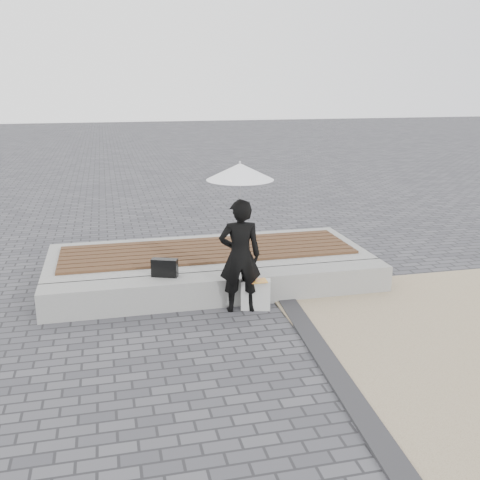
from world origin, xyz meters
The scene contains 10 objects.
ground centered at (0.00, 0.00, 0.00)m, with size 80.00×80.00×0.00m, color #4B4B50.
edging_band centered at (0.75, -0.50, 0.02)m, with size 0.25×5.20×0.04m, color #2E2D30.
seating_ledge centered at (0.00, 1.60, 0.20)m, with size 5.00×0.45×0.40m, color gray.
timber_platform centered at (0.00, 2.80, 0.20)m, with size 5.00×2.00×0.40m, color #A4A39E.
timber_decking centered at (0.00, 2.80, 0.42)m, with size 4.60×1.40×0.04m, color brown, non-canonical shape.
woman centered at (0.16, 1.25, 0.78)m, with size 0.57×0.37×1.55m, color black.
parasol centered at (0.16, 1.25, 1.91)m, with size 0.88×0.88×1.12m.
handbag centered at (-0.80, 1.74, 0.53)m, with size 0.36×0.13×0.26m, color black.
canvas_tote centered at (0.38, 1.24, 0.21)m, with size 0.40×0.17×0.42m, color beige.
magazine centered at (0.38, 1.19, 0.43)m, with size 0.27×0.20×0.01m, color red.
Camera 1 is at (-1.52, -5.78, 3.02)m, focal length 42.37 mm.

